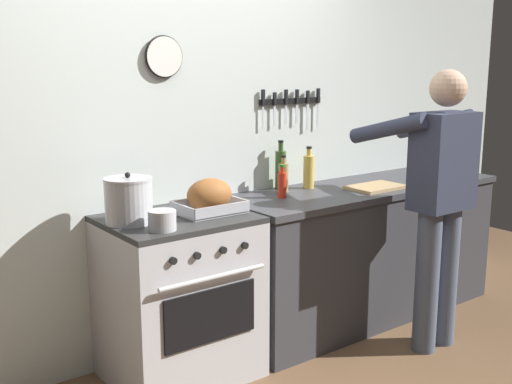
{
  "coord_description": "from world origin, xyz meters",
  "views": [
    {
      "loc": [
        -1.82,
        -1.82,
        1.7
      ],
      "look_at": [
        0.2,
        0.85,
        1.0
      ],
      "focal_mm": 44.07,
      "sensor_mm": 36.0,
      "label": 1
    }
  ],
  "objects_px": {
    "bottle_vinegar": "(283,177)",
    "bottle_hot_sauce": "(282,184)",
    "bottle_olive_oil": "(281,169)",
    "person_cook": "(439,193)",
    "stock_pot": "(129,200)",
    "saucepan": "(162,220)",
    "bottle_cooking_oil": "(309,171)",
    "stove": "(179,297)",
    "roasting_pan": "(209,197)",
    "cutting_board": "(376,187)"
  },
  "relations": [
    {
      "from": "bottle_vinegar",
      "to": "bottle_hot_sauce",
      "type": "height_order",
      "value": "bottle_vinegar"
    },
    {
      "from": "bottle_hot_sauce",
      "to": "bottle_olive_oil",
      "type": "distance_m",
      "value": 0.27
    },
    {
      "from": "person_cook",
      "to": "stock_pot",
      "type": "bearing_deg",
      "value": 83.18
    },
    {
      "from": "saucepan",
      "to": "bottle_cooking_oil",
      "type": "distance_m",
      "value": 1.31
    },
    {
      "from": "bottle_vinegar",
      "to": "stove",
      "type": "bearing_deg",
      "value": -169.09
    },
    {
      "from": "person_cook",
      "to": "bottle_olive_oil",
      "type": "distance_m",
      "value": 0.98
    },
    {
      "from": "stove",
      "to": "bottle_vinegar",
      "type": "xyz_separation_m",
      "value": [
        0.86,
        0.17,
        0.55
      ]
    },
    {
      "from": "roasting_pan",
      "to": "cutting_board",
      "type": "xyz_separation_m",
      "value": [
        1.22,
        -0.09,
        -0.08
      ]
    },
    {
      "from": "cutting_board",
      "to": "bottle_cooking_oil",
      "type": "distance_m",
      "value": 0.45
    },
    {
      "from": "bottle_cooking_oil",
      "to": "bottle_vinegar",
      "type": "bearing_deg",
      "value": 177.37
    },
    {
      "from": "bottle_vinegar",
      "to": "saucepan",
      "type": "bearing_deg",
      "value": -161.11
    },
    {
      "from": "cutting_board",
      "to": "bottle_vinegar",
      "type": "distance_m",
      "value": 0.61
    },
    {
      "from": "saucepan",
      "to": "bottle_hot_sauce",
      "type": "relative_size",
      "value": 0.69
    },
    {
      "from": "stove",
      "to": "bottle_vinegar",
      "type": "bearing_deg",
      "value": 10.91
    },
    {
      "from": "stove",
      "to": "stock_pot",
      "type": "bearing_deg",
      "value": 173.0
    },
    {
      "from": "bottle_cooking_oil",
      "to": "bottle_hot_sauce",
      "type": "bearing_deg",
      "value": -159.32
    },
    {
      "from": "person_cook",
      "to": "roasting_pan",
      "type": "bearing_deg",
      "value": 79.1
    },
    {
      "from": "saucepan",
      "to": "bottle_olive_oil",
      "type": "bearing_deg",
      "value": 21.8
    },
    {
      "from": "saucepan",
      "to": "stove",
      "type": "bearing_deg",
      "value": 45.18
    },
    {
      "from": "stock_pot",
      "to": "bottle_hot_sauce",
      "type": "bearing_deg",
      "value": 0.23
    },
    {
      "from": "stock_pot",
      "to": "bottle_vinegar",
      "type": "distance_m",
      "value": 1.13
    },
    {
      "from": "person_cook",
      "to": "roasting_pan",
      "type": "relative_size",
      "value": 4.72
    },
    {
      "from": "bottle_cooking_oil",
      "to": "bottle_olive_oil",
      "type": "relative_size",
      "value": 0.87
    },
    {
      "from": "stove",
      "to": "roasting_pan",
      "type": "bearing_deg",
      "value": -9.91
    },
    {
      "from": "stove",
      "to": "cutting_board",
      "type": "xyz_separation_m",
      "value": [
        1.4,
        -0.12,
        0.46
      ]
    },
    {
      "from": "bottle_cooking_oil",
      "to": "cutting_board",
      "type": "bearing_deg",
      "value": -39.22
    },
    {
      "from": "stove",
      "to": "person_cook",
      "type": "xyz_separation_m",
      "value": [
        1.41,
        -0.6,
        0.5
      ]
    },
    {
      "from": "saucepan",
      "to": "bottle_vinegar",
      "type": "xyz_separation_m",
      "value": [
        1.05,
        0.36,
        0.05
      ]
    },
    {
      "from": "stock_pot",
      "to": "saucepan",
      "type": "height_order",
      "value": "stock_pot"
    },
    {
      "from": "stock_pot",
      "to": "bottle_olive_oil",
      "type": "relative_size",
      "value": 0.83
    },
    {
      "from": "bottle_cooking_oil",
      "to": "bottle_olive_oil",
      "type": "height_order",
      "value": "bottle_olive_oil"
    },
    {
      "from": "bottle_olive_oil",
      "to": "person_cook",
      "type": "bearing_deg",
      "value": -58.96
    },
    {
      "from": "bottle_vinegar",
      "to": "bottle_olive_oil",
      "type": "xyz_separation_m",
      "value": [
        0.04,
        0.08,
        0.04
      ]
    },
    {
      "from": "roasting_pan",
      "to": "bottle_cooking_oil",
      "type": "height_order",
      "value": "bottle_cooking_oil"
    },
    {
      "from": "bottle_hot_sauce",
      "to": "stock_pot",
      "type": "bearing_deg",
      "value": -179.77
    },
    {
      "from": "bottle_olive_oil",
      "to": "cutting_board",
      "type": "bearing_deg",
      "value": -35.92
    },
    {
      "from": "stove",
      "to": "stock_pot",
      "type": "distance_m",
      "value": 0.62
    },
    {
      "from": "person_cook",
      "to": "stock_pot",
      "type": "xyz_separation_m",
      "value": [
        -1.66,
        0.63,
        0.06
      ]
    },
    {
      "from": "person_cook",
      "to": "stove",
      "type": "bearing_deg",
      "value": 80.88
    },
    {
      "from": "stock_pot",
      "to": "bottle_olive_oil",
      "type": "xyz_separation_m",
      "value": [
        1.16,
        0.21,
        0.02
      ]
    },
    {
      "from": "roasting_pan",
      "to": "bottle_hot_sauce",
      "type": "distance_m",
      "value": 0.56
    },
    {
      "from": "cutting_board",
      "to": "bottle_vinegar",
      "type": "bearing_deg",
      "value": 152.27
    },
    {
      "from": "roasting_pan",
      "to": "saucepan",
      "type": "distance_m",
      "value": 0.41
    },
    {
      "from": "person_cook",
      "to": "saucepan",
      "type": "height_order",
      "value": "person_cook"
    },
    {
      "from": "stove",
      "to": "saucepan",
      "type": "relative_size",
      "value": 6.58
    },
    {
      "from": "person_cook",
      "to": "bottle_hot_sauce",
      "type": "distance_m",
      "value": 0.92
    },
    {
      "from": "saucepan",
      "to": "bottle_vinegar",
      "type": "distance_m",
      "value": 1.12
    },
    {
      "from": "stove",
      "to": "bottle_cooking_oil",
      "type": "bearing_deg",
      "value": 8.38
    },
    {
      "from": "stove",
      "to": "cutting_board",
      "type": "bearing_deg",
      "value": -4.79
    },
    {
      "from": "bottle_hot_sauce",
      "to": "bottle_cooking_oil",
      "type": "height_order",
      "value": "bottle_cooking_oil"
    }
  ]
}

